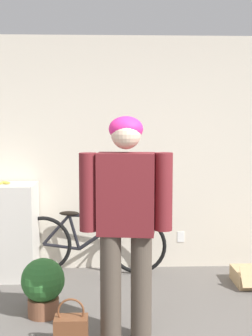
# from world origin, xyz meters

# --- Properties ---
(wall_back) EXTENTS (8.00, 0.07, 2.60)m
(wall_back) POSITION_xyz_m (0.00, 2.77, 1.30)
(wall_back) COLOR beige
(wall_back) RESTS_ON ground_plane
(person) EXTENTS (0.70, 0.27, 1.71)m
(person) POSITION_xyz_m (-0.14, 1.00, 0.99)
(person) COLOR #4C4238
(person) RESTS_ON ground_plane
(bicycle) EXTENTS (1.67, 0.46, 0.70)m
(bicycle) POSITION_xyz_m (-0.48, 2.57, 0.34)
(bicycle) COLOR black
(bicycle) RESTS_ON ground_plane
(handbag) EXTENTS (0.25, 0.16, 0.37)m
(handbag) POSITION_xyz_m (-0.56, 0.88, 0.12)
(handbag) COLOR brown
(handbag) RESTS_ON ground_plane
(potted_plant) EXTENTS (0.37, 0.37, 0.50)m
(potted_plant) POSITION_xyz_m (-0.84, 1.45, 0.27)
(potted_plant) COLOR brown
(potted_plant) RESTS_ON ground_plane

